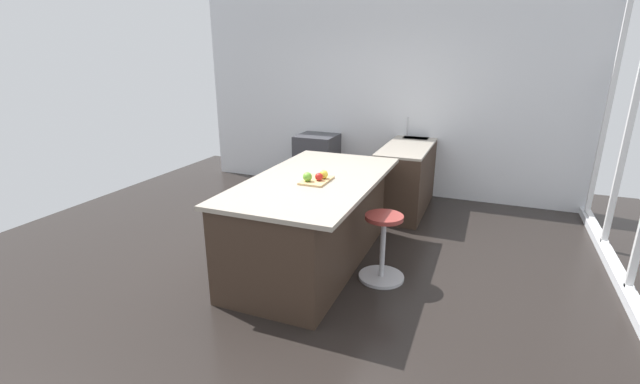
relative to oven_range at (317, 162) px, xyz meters
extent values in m
plane|color=black|center=(2.48, 0.89, -0.44)|extent=(7.61, 7.61, 0.00)
cube|color=silver|center=(-0.12, 3.82, 1.03)|extent=(0.05, 0.06, 2.74)
cube|color=silver|center=(0.92, 3.82, 1.03)|extent=(0.05, 0.06, 2.74)
cube|color=silver|center=(-0.35, 0.89, 1.04)|extent=(0.12, 5.85, 2.94)
cube|color=#38281E|center=(0.00, 1.49, 0.00)|extent=(2.29, 0.60, 0.87)
cube|color=#9E9384|center=(0.00, 1.49, 0.45)|extent=(2.29, 0.60, 0.03)
cube|color=#38383D|center=(-0.29, 1.49, 0.41)|extent=(0.44, 0.36, 0.12)
cylinder|color=#B7B7BC|center=(-0.29, 1.34, 0.61)|extent=(0.02, 0.02, 0.28)
cube|color=#38383D|center=(0.00, 0.00, 0.00)|extent=(0.60, 0.60, 0.87)
cube|color=black|center=(0.00, 0.30, -0.04)|extent=(0.44, 0.01, 0.32)
cube|color=#38281E|center=(2.40, 0.91, 0.00)|extent=(2.17, 0.98, 0.88)
cube|color=#9E9384|center=(2.40, 0.96, 0.47)|extent=(2.23, 1.18, 0.04)
cylinder|color=#B7B7BC|center=(2.47, 1.69, -0.42)|extent=(0.44, 0.44, 0.03)
cylinder|color=#B7B7BC|center=(2.47, 1.69, -0.12)|extent=(0.05, 0.05, 0.60)
cylinder|color=maroon|center=(2.47, 1.69, 0.20)|extent=(0.36, 0.36, 0.04)
cube|color=tan|center=(2.50, 1.02, 0.50)|extent=(0.36, 0.24, 0.02)
sphere|color=#609E2D|center=(2.59, 0.96, 0.55)|extent=(0.09, 0.09, 0.09)
sphere|color=gold|center=(2.45, 1.07, 0.55)|extent=(0.08, 0.08, 0.08)
sphere|color=red|center=(2.53, 1.05, 0.54)|extent=(0.08, 0.08, 0.08)
camera|label=1|loc=(6.15, 2.52, 1.66)|focal=24.12mm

